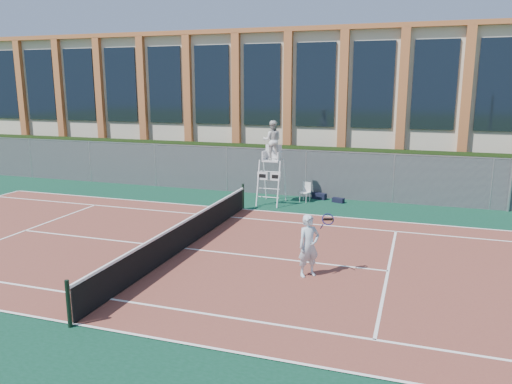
% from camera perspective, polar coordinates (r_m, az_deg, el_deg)
% --- Properties ---
extents(ground, '(120.00, 120.00, 0.00)m').
position_cam_1_polar(ground, '(16.41, -8.17, -6.49)').
color(ground, '#233814').
extents(apron, '(36.00, 20.00, 0.01)m').
position_cam_1_polar(apron, '(17.27, -6.69, -5.49)').
color(apron, '#0C3420').
rests_on(apron, ground).
extents(tennis_court, '(23.77, 10.97, 0.02)m').
position_cam_1_polar(tennis_court, '(16.41, -8.17, -6.43)').
color(tennis_court, brown).
rests_on(tennis_court, apron).
extents(tennis_net, '(0.10, 11.30, 1.10)m').
position_cam_1_polar(tennis_net, '(16.25, -8.22, -4.70)').
color(tennis_net, black).
rests_on(tennis_net, ground).
extents(fence, '(40.00, 0.06, 2.20)m').
position_cam_1_polar(fence, '(24.10, 1.08, 2.33)').
color(fence, '#595E60').
rests_on(fence, ground).
extents(hedge, '(40.00, 1.40, 2.20)m').
position_cam_1_polar(hedge, '(25.23, 1.89, 2.77)').
color(hedge, black).
rests_on(hedge, ground).
extents(building, '(45.00, 10.60, 8.22)m').
position_cam_1_polar(building, '(32.62, 5.96, 10.22)').
color(building, beige).
rests_on(building, ground).
extents(umpire_chair, '(1.04, 1.60, 3.74)m').
position_cam_1_polar(umpire_chair, '(21.97, 1.86, 5.66)').
color(umpire_chair, white).
rests_on(umpire_chair, ground).
extents(plastic_chair, '(0.51, 0.51, 0.88)m').
position_cam_1_polar(plastic_chair, '(22.73, 5.71, 0.20)').
color(plastic_chair, silver).
rests_on(plastic_chair, apron).
extents(sports_bag_near, '(0.71, 0.44, 0.28)m').
position_cam_1_polar(sports_bag_near, '(23.35, 7.24, -0.46)').
color(sports_bag_near, black).
rests_on(sports_bag_near, apron).
extents(sports_bag_far, '(0.58, 0.39, 0.21)m').
position_cam_1_polar(sports_bag_far, '(22.79, 9.38, -0.93)').
color(sports_bag_far, black).
rests_on(sports_bag_far, apron).
extents(tennis_player, '(1.03, 0.81, 1.75)m').
position_cam_1_polar(tennis_player, '(13.80, 6.07, -6.10)').
color(tennis_player, silver).
rests_on(tennis_player, tennis_court).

